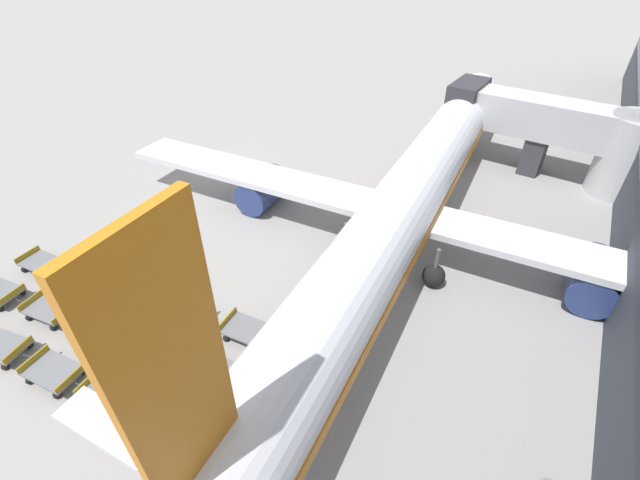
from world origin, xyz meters
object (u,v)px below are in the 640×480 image
object	(u,v)px
baggage_dolly_row_mid_b_col_b	(87,279)
baggage_dolly_row_mid_b_col_e	(248,331)
baggage_dolly_row_mid_b_col_a	(43,263)
baggage_dolly_row_mid_b_col_c	(138,295)
baggage_dolly_row_near_col_b	(1,347)
baggage_dolly_row_near_col_e	(177,425)
baggage_dolly_row_mid_a_col_d	(154,352)
baggage_dolly_row_mid_a_col_e	(217,373)
baggage_dolly_row_mid_b_col_d	(185,313)
airplane	(411,196)
baggage_dolly_row_mid_a_col_b	(50,310)
baggage_dolly_row_near_col_c	(54,372)
baggage_dolly_row_near_col_d	(112,393)
baggage_dolly_row_mid_a_col_c	(95,330)

from	to	relation	value
baggage_dolly_row_mid_b_col_b	baggage_dolly_row_mid_b_col_e	distance (m)	10.83
baggage_dolly_row_mid_b_col_a	baggage_dolly_row_mid_b_col_c	world-z (taller)	same
baggage_dolly_row_near_col_b	baggage_dolly_row_mid_b_col_c	bearing A→B (deg)	64.26
baggage_dolly_row_near_col_e	baggage_dolly_row_mid_a_col_d	size ratio (longest dim) A/B	1.00
baggage_dolly_row_mid_a_col_e	baggage_dolly_row_mid_b_col_c	xyz separation A→B (m)	(-7.39, 1.69, 0.00)
baggage_dolly_row_mid_b_col_a	baggage_dolly_row_mid_b_col_d	size ratio (longest dim) A/B	0.99
baggage_dolly_row_mid_a_col_e	baggage_dolly_row_mid_b_col_a	size ratio (longest dim) A/B	1.00
airplane	baggage_dolly_row_mid_a_col_d	bearing A→B (deg)	-113.94
baggage_dolly_row_mid_a_col_e	baggage_dolly_row_mid_b_col_c	size ratio (longest dim) A/B	1.00
baggage_dolly_row_mid_a_col_b	baggage_dolly_row_mid_b_col_e	distance (m)	11.10
baggage_dolly_row_near_col_c	baggage_dolly_row_mid_b_col_c	xyz separation A→B (m)	(-0.76, 5.57, 0.00)
baggage_dolly_row_mid_a_col_e	baggage_dolly_row_near_col_b	bearing A→B (deg)	-157.26
airplane	baggage_dolly_row_mid_b_col_d	world-z (taller)	airplane
baggage_dolly_row_near_col_c	baggage_dolly_row_near_col_e	world-z (taller)	same
baggage_dolly_row_mid_b_col_a	airplane	bearing A→B (deg)	38.45
baggage_dolly_row_near_col_d	baggage_dolly_row_mid_b_col_c	xyz separation A→B (m)	(-4.05, 4.92, 0.00)
baggage_dolly_row_mid_b_col_d	baggage_dolly_row_mid_b_col_c	bearing A→B (deg)	-174.44
baggage_dolly_row_near_col_d	baggage_dolly_row_mid_a_col_e	xyz separation A→B (m)	(3.34, 3.23, 0.00)
airplane	baggage_dolly_row_mid_b_col_a	xyz separation A→B (m)	(-18.15, -14.42, -2.92)
baggage_dolly_row_mid_b_col_c	baggage_dolly_row_mid_b_col_e	size ratio (longest dim) A/B	1.00
baggage_dolly_row_near_col_b	baggage_dolly_row_near_col_c	distance (m)	3.68
baggage_dolly_row_near_col_b	baggage_dolly_row_mid_b_col_d	xyz separation A→B (m)	(6.20, 6.32, 0.00)
baggage_dolly_row_near_col_e	baggage_dolly_row_near_col_b	bearing A→B (deg)	-172.07
baggage_dolly_row_near_col_e	baggage_dolly_row_mid_b_col_c	world-z (taller)	same
airplane	baggage_dolly_row_mid_b_col_d	xyz separation A→B (m)	(-7.56, -12.98, -2.92)
baggage_dolly_row_mid_b_col_d	baggage_dolly_row_mid_a_col_b	bearing A→B (deg)	-151.25
baggage_dolly_row_mid_b_col_d	baggage_dolly_row_mid_b_col_e	distance (m)	3.81
baggage_dolly_row_mid_a_col_d	baggage_dolly_row_mid_b_col_a	world-z (taller)	same
baggage_dolly_row_near_col_c	baggage_dolly_row_near_col_e	distance (m)	7.01
baggage_dolly_row_mid_b_col_c	baggage_dolly_row_mid_b_col_b	bearing A→B (deg)	-170.49
baggage_dolly_row_near_col_b	baggage_dolly_row_mid_a_col_e	xyz separation A→B (m)	(10.28, 4.31, 0.00)
baggage_dolly_row_mid_a_col_b	baggage_dolly_row_mid_a_col_e	bearing A→B (deg)	8.34
baggage_dolly_row_mid_a_col_b	baggage_dolly_row_mid_b_col_d	world-z (taller)	same
baggage_dolly_row_mid_b_col_b	baggage_dolly_row_mid_b_col_a	bearing A→B (deg)	-172.19
baggage_dolly_row_near_col_c	baggage_dolly_row_mid_b_col_d	xyz separation A→B (m)	(2.54, 5.89, 0.00)
baggage_dolly_row_mid_b_col_c	baggage_dolly_row_mid_b_col_a	bearing A→B (deg)	-171.33
baggage_dolly_row_near_col_e	baggage_dolly_row_mid_a_col_b	xyz separation A→B (m)	(-10.88, 1.28, 0.00)
airplane	baggage_dolly_row_near_col_d	xyz separation A→B (m)	(-6.81, -18.22, -2.92)
baggage_dolly_row_near_col_e	baggage_dolly_row_mid_a_col_c	size ratio (longest dim) A/B	1.00
baggage_dolly_row_near_col_d	baggage_dolly_row_mid_a_col_d	world-z (taller)	same
baggage_dolly_row_mid_b_col_a	baggage_dolly_row_near_col_c	bearing A→B (deg)	-28.94
baggage_dolly_row_near_col_b	baggage_dolly_row_near_col_d	xyz separation A→B (m)	(6.94, 1.08, 0.00)
baggage_dolly_row_near_col_c	baggage_dolly_row_mid_a_col_e	bearing A→B (deg)	30.32
baggage_dolly_row_near_col_c	baggage_dolly_row_near_col_e	size ratio (longest dim) A/B	1.00
airplane	baggage_dolly_row_near_col_e	size ratio (longest dim) A/B	13.84
airplane	baggage_dolly_row_near_col_d	size ratio (longest dim) A/B	13.86
baggage_dolly_row_near_col_e	baggage_dolly_row_mid_b_col_a	distance (m)	15.37
airplane	baggage_dolly_row_near_col_c	world-z (taller)	airplane
baggage_dolly_row_mid_b_col_d	baggage_dolly_row_mid_a_col_d	bearing A→B (deg)	-77.52
baggage_dolly_row_near_col_b	baggage_dolly_row_mid_a_col_d	world-z (taller)	same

